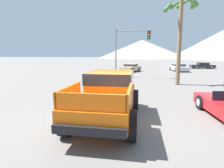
# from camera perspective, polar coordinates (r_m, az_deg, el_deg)

# --- Properties ---
(ground_plane) EXTENTS (320.00, 320.00, 0.00)m
(ground_plane) POSITION_cam_1_polar(r_m,az_deg,el_deg) (6.86, -0.04, -12.91)
(ground_plane) COLOR slate
(orange_pickup_truck) EXTENTS (2.63, 5.27, 1.88)m
(orange_pickup_truck) POSITION_cam_1_polar(r_m,az_deg,el_deg) (7.25, -1.19, -2.72)
(orange_pickup_truck) COLOR orange
(orange_pickup_truck) RESTS_ON ground_plane
(parked_car_silver) EXTENTS (2.60, 4.82, 1.16)m
(parked_car_silver) POSITION_cam_1_polar(r_m,az_deg,el_deg) (29.94, 20.90, 5.10)
(parked_car_silver) COLOR #B7BABF
(parked_car_silver) RESTS_ON ground_plane
(parked_car_tan) EXTENTS (3.08, 4.49, 1.20)m
(parked_car_tan) POSITION_cam_1_polar(r_m,az_deg,el_deg) (27.23, 6.12, 5.32)
(parked_car_tan) COLOR tan
(parked_car_tan) RESTS_ON ground_plane
(parked_car_dark) EXTENTS (4.34, 2.18, 1.15)m
(parked_car_dark) POSITION_cam_1_polar(r_m,az_deg,el_deg) (37.32, 27.42, 5.41)
(parked_car_dark) COLOR #232328
(parked_car_dark) RESTS_ON ground_plane
(traffic_light_main) EXTENTS (4.30, 0.38, 5.48)m
(traffic_light_main) POSITION_cam_1_polar(r_m,az_deg,el_deg) (20.46, 6.00, 13.04)
(traffic_light_main) COLOR slate
(traffic_light_main) RESTS_ON ground_plane
(palm_tree_tall) EXTENTS (2.99, 3.03, 7.80)m
(palm_tree_tall) POSITION_cam_1_polar(r_m,az_deg,el_deg) (16.66, 21.47, 20.13)
(palm_tree_tall) COLOR brown
(palm_tree_tall) RESTS_ON ground_plane
(distant_mountain_range) EXTENTS (123.47, 80.08, 20.60)m
(distant_mountain_range) POSITION_cam_1_polar(r_m,az_deg,el_deg) (128.33, 29.71, 11.13)
(distant_mountain_range) COLOR gray
(distant_mountain_range) RESTS_ON ground_plane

